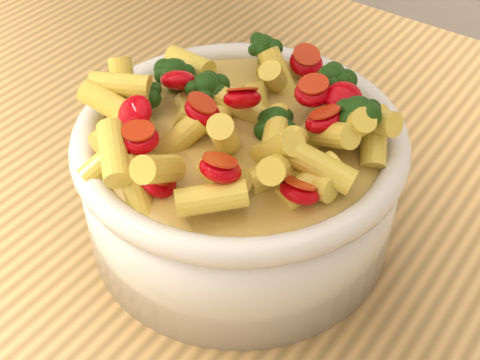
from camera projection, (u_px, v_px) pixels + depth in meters
The scene contains 3 objects.
table at pixel (146, 294), 0.58m from camera, with size 1.20×0.80×0.90m.
serving_bowl at pixel (240, 179), 0.47m from camera, with size 0.22×0.22×0.10m.
pasta_salad at pixel (240, 109), 0.43m from camera, with size 0.18×0.18×0.04m.
Camera 1 is at (0.28, -0.25, 1.26)m, focal length 50.00 mm.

